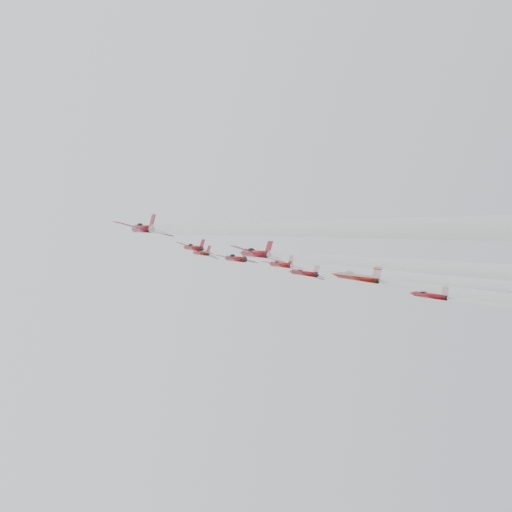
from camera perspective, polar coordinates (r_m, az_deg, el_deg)
name	(u,v)px	position (r m, az deg, el deg)	size (l,w,h in m)	color
jet_lead	(201,253)	(168.39, -4.43, 0.25)	(8.47, 10.98, 6.48)	maroon
jet_row2_left	(193,248)	(149.33, -5.05, 0.68)	(8.58, 11.12, 6.56)	#9F0F14
jet_row2_center	(235,258)	(158.77, -1.65, -0.20)	(10.24, 13.27, 7.83)	maroon
jet_row2_right	(304,273)	(159.52, 3.84, -1.36)	(9.47, 12.27, 7.24)	maroon
jet_center	(408,278)	(103.74, 12.04, -1.73)	(8.96, 86.26, 46.77)	#B21111
jet_rear_farleft	(262,228)	(71.71, 0.50, 2.27)	(10.49, 101.01, 54.77)	maroon
jet_rear_left	(430,267)	(78.82, 13.72, -0.88)	(10.12, 97.46, 52.85)	#AB1021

